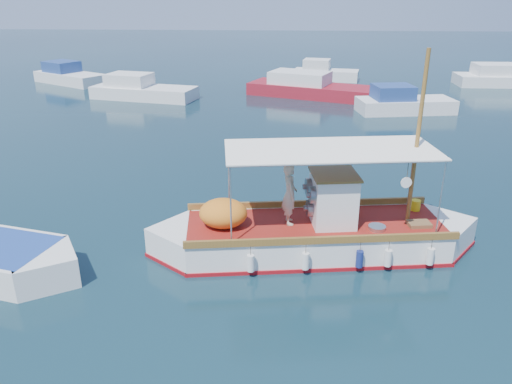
{
  "coord_description": "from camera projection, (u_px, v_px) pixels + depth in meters",
  "views": [
    {
      "loc": [
        -0.13,
        -12.97,
        6.7
      ],
      "look_at": [
        -0.92,
        0.0,
        1.43
      ],
      "focal_mm": 35.0,
      "sensor_mm": 36.0,
      "label": 1
    }
  ],
  "objects": [
    {
      "name": "ground",
      "position": [
        287.0,
        238.0,
        14.51
      ],
      "size": [
        160.0,
        160.0,
        0.0
      ],
      "primitive_type": "plane",
      "color": "black",
      "rests_on": "ground"
    },
    {
      "name": "fishing_caique",
      "position": [
        312.0,
        234.0,
        13.64
      ],
      "size": [
        9.09,
        3.32,
        5.6
      ],
      "rotation": [
        0.0,
        0.0,
        0.14
      ],
      "color": "white",
      "rests_on": "ground"
    },
    {
      "name": "bg_boat_nw",
      "position": [
        141.0,
        91.0,
        32.95
      ],
      "size": [
        7.19,
        3.82,
        1.8
      ],
      "rotation": [
        0.0,
        0.0,
        -0.22
      ],
      "color": "silver",
      "rests_on": "ground"
    },
    {
      "name": "bg_boat_n",
      "position": [
        315.0,
        89.0,
        33.5
      ],
      "size": [
        9.98,
        6.11,
        1.8
      ],
      "rotation": [
        0.0,
        0.0,
        -0.37
      ],
      "color": "maroon",
      "rests_on": "ground"
    },
    {
      "name": "bg_boat_ne",
      "position": [
        402.0,
        104.0,
        29.22
      ],
      "size": [
        5.78,
        3.05,
        1.8
      ],
      "rotation": [
        0.0,
        0.0,
        0.16
      ],
      "color": "silver",
      "rests_on": "ground"
    },
    {
      "name": "bg_boat_e",
      "position": [
        508.0,
        79.0,
        37.41
      ],
      "size": [
        8.08,
        2.61,
        1.8
      ],
      "rotation": [
        0.0,
        0.0,
        0.0
      ],
      "color": "silver",
      "rests_on": "ground"
    },
    {
      "name": "bg_boat_far_w",
      "position": [
        69.0,
        77.0,
        38.44
      ],
      "size": [
        6.35,
        5.08,
        1.8
      ],
      "rotation": [
        0.0,
        0.0,
        -0.54
      ],
      "color": "silver",
      "rests_on": "ground"
    },
    {
      "name": "bg_boat_far_n",
      "position": [
        324.0,
        74.0,
        39.75
      ],
      "size": [
        5.33,
        2.88,
        1.8
      ],
      "rotation": [
        0.0,
        0.0,
        -0.18
      ],
      "color": "silver",
      "rests_on": "ground"
    }
  ]
}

